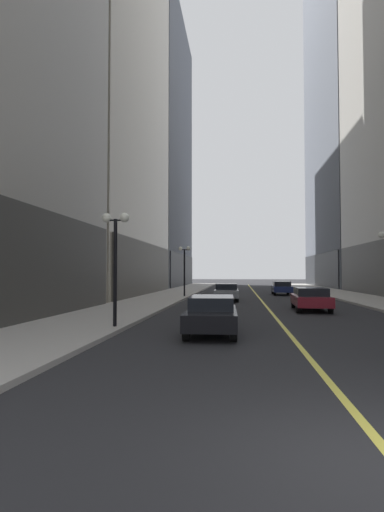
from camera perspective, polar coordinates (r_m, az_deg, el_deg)
ground_plane at (r=39.95m, az=8.95°, el=-5.38°), size 200.00×200.00×0.00m
sidewalk_left at (r=40.43m, az=-2.87°, el=-5.26°), size 4.50×78.00×0.15m
sidewalk_right at (r=41.14m, az=20.55°, el=-5.07°), size 4.50×78.00×0.15m
lane_centre_stripe at (r=39.95m, az=8.95°, el=-5.37°), size 0.16×70.00×0.01m
building_left_mid at (r=49.27m, az=-15.30°, el=28.29°), size 14.57×24.00×54.51m
building_left_far at (r=69.59m, az=-7.42°, el=14.01°), size 14.77×26.00×43.51m
building_right_far at (r=72.80m, az=23.33°, el=18.97°), size 16.03×26.00×56.84m
car_black at (r=14.88m, az=2.72°, el=-7.87°), size 1.84×4.56×1.32m
car_maroon at (r=24.69m, az=15.96°, el=-5.56°), size 2.07×4.73×1.32m
car_grey at (r=32.19m, az=4.75°, el=-4.86°), size 1.89×4.62×1.32m
car_navy at (r=41.58m, az=12.18°, el=-4.24°), size 1.82×4.32×1.32m
street_lamp_left_near at (r=15.99m, az=-10.46°, el=1.66°), size 1.06×0.36×4.43m
street_lamp_left_far at (r=35.83m, az=-1.05°, el=-0.55°), size 1.06×0.36×4.43m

